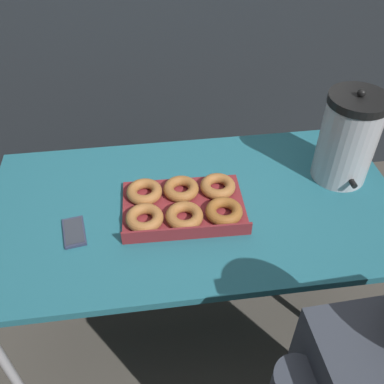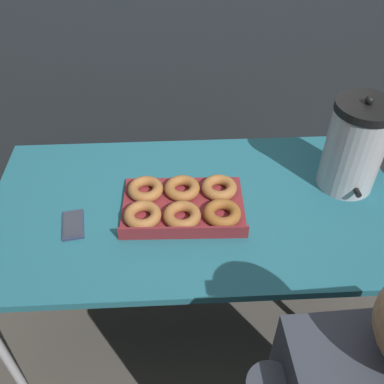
% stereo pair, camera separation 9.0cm
% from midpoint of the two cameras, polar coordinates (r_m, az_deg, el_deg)
% --- Properties ---
extents(ground_plane, '(12.00, 12.00, 0.00)m').
position_cam_midpoint_polar(ground_plane, '(2.06, 1.69, -15.94)').
color(ground_plane, '#4C473F').
extents(folding_table, '(1.45, 0.77, 0.71)m').
position_cam_midpoint_polar(folding_table, '(1.54, 2.18, -2.86)').
color(folding_table, '#236675').
rests_on(folding_table, ground).
extents(donut_box, '(0.44, 0.31, 0.05)m').
position_cam_midpoint_polar(donut_box, '(1.47, 0.49, -1.59)').
color(donut_box, maroon).
rests_on(donut_box, folding_table).
extents(coffee_urn, '(0.21, 0.23, 0.36)m').
position_cam_midpoint_polar(coffee_urn, '(1.60, 22.42, 5.64)').
color(coffee_urn, '#B7B7BC').
rests_on(coffee_urn, folding_table).
extents(cell_phone, '(0.09, 0.14, 0.01)m').
position_cam_midpoint_polar(cell_phone, '(1.47, -13.89, -4.31)').
color(cell_phone, '#2D334C').
rests_on(cell_phone, folding_table).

